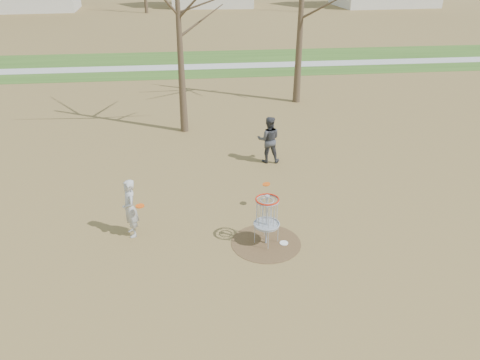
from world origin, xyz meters
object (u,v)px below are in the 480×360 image
object	(u,v)px
player_standing	(130,208)
disc_golf_basket	(267,212)
player_throwing	(269,140)
disc_grounded	(284,243)

from	to	relation	value
player_standing	disc_golf_basket	xyz separation A→B (m)	(3.43, -0.81, 0.12)
player_throwing	disc_golf_basket	size ratio (longest dim) A/B	1.23
player_standing	player_throwing	bearing A→B (deg)	115.84
player_standing	player_throwing	distance (m)	6.08
player_standing	disc_golf_basket	size ratio (longest dim) A/B	1.17
player_throwing	disc_grounded	xyz separation A→B (m)	(-0.46, -5.14, -0.81)
player_standing	disc_grounded	size ratio (longest dim) A/B	7.21
player_standing	disc_golf_basket	distance (m)	3.53
player_throwing	disc_grounded	bearing A→B (deg)	92.10
disc_grounded	player_standing	bearing A→B (deg)	167.14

